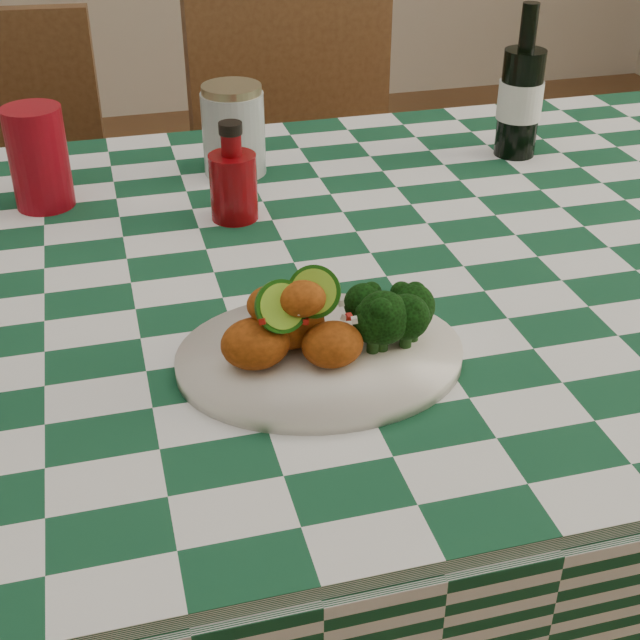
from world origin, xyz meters
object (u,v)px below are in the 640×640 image
object	(u,v)px
dining_table	(298,493)
fried_chicken_pile	(300,318)
plate	(320,357)
ketchup_bottle	(233,172)
wooden_chair_right	(322,223)
red_tumbler	(39,158)
wooden_chair_left	(4,272)
mason_jar	(233,130)
beer_bottle	(522,82)

from	to	relation	value
dining_table	fried_chicken_pile	bearing A→B (deg)	-101.61
plate	ketchup_bottle	world-z (taller)	ketchup_bottle
dining_table	wooden_chair_right	xyz separation A→B (m)	(0.22, 0.69, 0.10)
red_tumbler	wooden_chair_left	xyz separation A→B (m)	(-0.13, 0.43, -0.39)
red_tumbler	dining_table	bearing A→B (deg)	-40.87
fried_chicken_pile	plate	bearing A→B (deg)	0.00
red_tumbler	mason_jar	bearing A→B (deg)	10.47
dining_table	ketchup_bottle	size ratio (longest dim) A/B	12.05
ketchup_bottle	beer_bottle	world-z (taller)	beer_bottle
plate	red_tumbler	size ratio (longest dim) A/B	2.10
ketchup_bottle	mason_jar	distance (m)	0.17
ketchup_bottle	mason_jar	size ratio (longest dim) A/B	1.00
dining_table	mason_jar	distance (m)	0.56
dining_table	red_tumbler	distance (m)	0.61
red_tumbler	beer_bottle	distance (m)	0.74
plate	beer_bottle	bearing A→B (deg)	47.55
plate	fried_chicken_pile	distance (m)	0.06
fried_chicken_pile	beer_bottle	distance (m)	0.70
wooden_chair_left	ketchup_bottle	bearing A→B (deg)	-48.72
plate	fried_chicken_pile	size ratio (longest dim) A/B	2.27
wooden_chair_right	mason_jar	bearing A→B (deg)	-127.35
ketchup_bottle	mason_jar	world-z (taller)	same
wooden_chair_right	ketchup_bottle	bearing A→B (deg)	-121.40
dining_table	wooden_chair_left	bearing A→B (deg)	122.14
beer_bottle	wooden_chair_left	bearing A→B (deg)	154.33
red_tumbler	wooden_chair_left	world-z (taller)	wooden_chair_left
dining_table	wooden_chair_left	size ratio (longest dim) A/B	1.78
beer_bottle	wooden_chair_right	xyz separation A→B (m)	(-0.21, 0.42, -0.41)
dining_table	red_tumbler	world-z (taller)	red_tumbler
fried_chicken_pile	ketchup_bottle	size ratio (longest dim) A/B	0.96
red_tumbler	wooden_chair_right	size ratio (longest dim) A/B	0.15
plate	mason_jar	world-z (taller)	mason_jar
fried_chicken_pile	red_tumbler	xyz separation A→B (m)	(-0.26, 0.49, 0.01)
dining_table	wooden_chair_left	world-z (taller)	wooden_chair_left
plate	red_tumbler	xyz separation A→B (m)	(-0.28, 0.49, 0.06)
wooden_chair_right	red_tumbler	bearing A→B (deg)	-145.48
mason_jar	red_tumbler	bearing A→B (deg)	-169.53
beer_bottle	wooden_chair_right	bearing A→B (deg)	116.68
dining_table	beer_bottle	size ratio (longest dim) A/B	6.96
red_tumbler	wooden_chair_right	distance (m)	0.77
wooden_chair_left	wooden_chair_right	world-z (taller)	wooden_chair_right
beer_bottle	fried_chicken_pile	bearing A→B (deg)	-133.70
red_tumbler	mason_jar	size ratio (longest dim) A/B	1.05
fried_chicken_pile	wooden_chair_left	bearing A→B (deg)	112.83
plate	ketchup_bottle	distance (m)	0.39
mason_jar	wooden_chair_left	distance (m)	0.68
red_tumbler	wooden_chair_left	bearing A→B (deg)	107.04
mason_jar	wooden_chair_right	xyz separation A→B (m)	(0.24, 0.38, -0.36)
wooden_chair_right	dining_table	bearing A→B (deg)	-112.65
beer_bottle	wooden_chair_right	size ratio (longest dim) A/B	0.24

